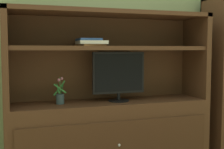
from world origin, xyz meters
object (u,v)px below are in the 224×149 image
object	(u,v)px
upright_book_row	(224,43)
media_console	(110,121)
potted_plant	(60,97)
magazine_stack	(90,43)
tv_monitor	(119,75)

from	to	relation	value
upright_book_row	media_console	bearing A→B (deg)	179.79
potted_plant	magazine_stack	size ratio (longest dim) A/B	0.68
media_console	tv_monitor	world-z (taller)	media_console
tv_monitor	magazine_stack	bearing A→B (deg)	175.36
potted_plant	media_console	bearing A→B (deg)	-0.05
media_console	potted_plant	world-z (taller)	media_console
tv_monitor	potted_plant	size ratio (longest dim) A/B	2.08
magazine_stack	upright_book_row	bearing A→B (deg)	0.02
magazine_stack	media_console	bearing A→B (deg)	1.58
media_console	magazine_stack	xyz separation A→B (m)	(-0.19, -0.01, 0.72)
potted_plant	magazine_stack	bearing A→B (deg)	-1.19
potted_plant	magazine_stack	xyz separation A→B (m)	(0.27, -0.01, 0.47)
media_console	potted_plant	size ratio (longest dim) A/B	7.80
magazine_stack	tv_monitor	bearing A→B (deg)	-4.64
media_console	magazine_stack	distance (m)	0.75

